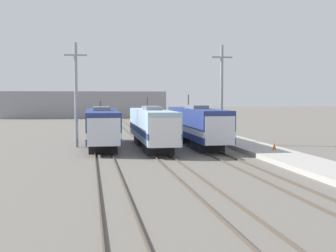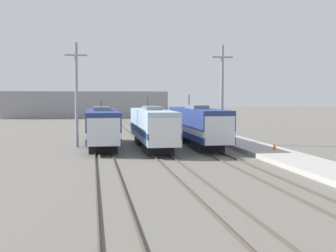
# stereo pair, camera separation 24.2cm
# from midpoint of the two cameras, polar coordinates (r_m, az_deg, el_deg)

# --- Properties ---
(ground_plane) EXTENTS (400.00, 400.00, 0.00)m
(ground_plane) POSITION_cam_midpoint_polar(r_m,az_deg,el_deg) (39.07, -0.84, -3.83)
(ground_plane) COLOR #666059
(rail_pair_far_left) EXTENTS (1.51, 120.00, 0.15)m
(rail_pair_far_left) POSITION_cam_midpoint_polar(r_m,az_deg,el_deg) (38.64, -7.97, -3.83)
(rail_pair_far_left) COLOR #4C4238
(rail_pair_far_left) RESTS_ON ground_plane
(rail_pair_center) EXTENTS (1.51, 120.00, 0.15)m
(rail_pair_center) POSITION_cam_midpoint_polar(r_m,az_deg,el_deg) (39.06, -0.84, -3.72)
(rail_pair_center) COLOR #4C4238
(rail_pair_center) RESTS_ON ground_plane
(rail_pair_far_right) EXTENTS (1.51, 120.00, 0.15)m
(rail_pair_far_right) POSITION_cam_midpoint_polar(r_m,az_deg,el_deg) (40.07, 6.03, -3.55)
(rail_pair_far_right) COLOR #4C4238
(rail_pair_far_right) RESTS_ON ground_plane
(locomotive_far_left) EXTENTS (3.03, 16.54, 4.63)m
(locomotive_far_left) POSITION_cam_midpoint_polar(r_m,az_deg,el_deg) (46.57, -8.26, -0.09)
(locomotive_far_left) COLOR black
(locomotive_far_left) RESTS_ON ground_plane
(locomotive_center) EXTENTS (2.85, 16.75, 4.99)m
(locomotive_center) POSITION_cam_midpoint_polar(r_m,az_deg,el_deg) (45.22, -2.07, -0.11)
(locomotive_center) COLOR #232326
(locomotive_center) RESTS_ON ground_plane
(locomotive_far_right) EXTENTS (2.86, 17.92, 5.28)m
(locomotive_far_right) POSITION_cam_midpoint_polar(r_m,az_deg,el_deg) (47.73, 3.44, 0.11)
(locomotive_far_right) COLOR black
(locomotive_far_right) RESTS_ON ground_plane
(catenary_tower_left) EXTENTS (2.23, 0.33, 10.42)m
(catenary_tower_left) POSITION_cam_midpoint_polar(r_m,az_deg,el_deg) (47.53, -11.30, 3.94)
(catenary_tower_left) COLOR gray
(catenary_tower_left) RESTS_ON ground_plane
(catenary_tower_right) EXTENTS (2.23, 0.33, 10.42)m
(catenary_tower_right) POSITION_cam_midpoint_polar(r_m,az_deg,el_deg) (49.40, 6.41, 3.97)
(catenary_tower_right) COLOR gray
(catenary_tower_right) RESTS_ON ground_plane
(platform) EXTENTS (4.00, 120.00, 0.38)m
(platform) POSITION_cam_midpoint_polar(r_m,az_deg,el_deg) (41.55, 12.26, -3.20)
(platform) COLOR #A8A59E
(platform) RESTS_ON ground_plane
(traffic_cone) EXTENTS (0.35, 0.35, 0.62)m
(traffic_cone) POSITION_cam_midpoint_polar(r_m,az_deg,el_deg) (42.15, 12.67, -2.42)
(traffic_cone) COLOR orange
(traffic_cone) RESTS_ON platform
(depot_building) EXTENTS (38.69, 13.80, 6.34)m
(depot_building) POSITION_cam_midpoint_polar(r_m,az_deg,el_deg) (117.66, -10.19, 2.60)
(depot_building) COLOR gray
(depot_building) RESTS_ON ground_plane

